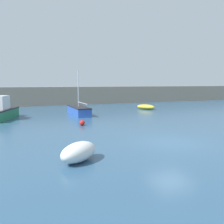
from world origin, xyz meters
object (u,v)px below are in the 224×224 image
cabin_cruiser_white (0,111)px  mooring_buoy_red (82,123)px  fishing_dinghy_green (79,152)px  rowboat_blue_near (146,107)px  sailboat_twin_hulled (79,110)px

cabin_cruiser_white → mooring_buoy_red: 9.19m
cabin_cruiser_white → mooring_buoy_red: bearing=-115.7°
fishing_dinghy_green → mooring_buoy_red: 9.76m
rowboat_blue_near → fishing_dinghy_green: (-14.42, -18.88, 0.12)m
rowboat_blue_near → sailboat_twin_hulled: 10.38m
rowboat_blue_near → fishing_dinghy_green: size_ratio=1.28×
fishing_dinghy_green → cabin_cruiser_white: 16.29m
sailboat_twin_hulled → cabin_cruiser_white: 8.07m
fishing_dinghy_green → mooring_buoy_red: bearing=34.1°
sailboat_twin_hulled → cabin_cruiser_white: sailboat_twin_hulled is taller
rowboat_blue_near → sailboat_twin_hulled: size_ratio=0.49×
cabin_cruiser_white → sailboat_twin_hulled: bearing=-66.0°
rowboat_blue_near → sailboat_twin_hulled: sailboat_twin_hulled is taller
sailboat_twin_hulled → mooring_buoy_red: bearing=168.1°
sailboat_twin_hulled → fishing_dinghy_green: bearing=165.8°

